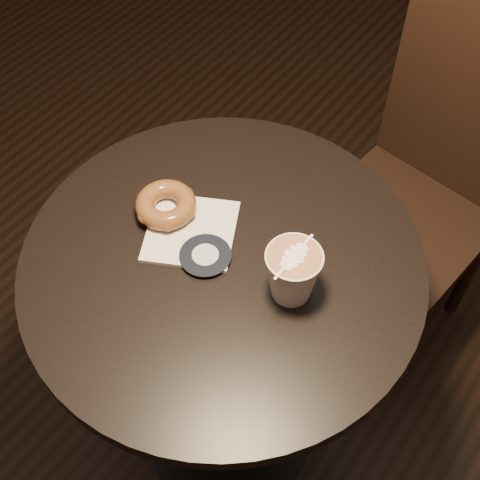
# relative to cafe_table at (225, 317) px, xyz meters

# --- Properties ---
(cafe_table) EXTENTS (0.70, 0.70, 0.75)m
(cafe_table) POSITION_rel_cafe_table_xyz_m (0.00, 0.00, 0.00)
(cafe_table) COLOR black
(cafe_table) RESTS_ON ground
(chair) EXTENTS (0.41, 0.41, 0.95)m
(chair) POSITION_rel_cafe_table_xyz_m (0.14, 0.61, -0.02)
(chair) COLOR black
(chair) RESTS_ON ground
(pastry_bag) EXTENTS (0.21, 0.21, 0.01)m
(pastry_bag) POSITION_rel_cafe_table_xyz_m (-0.08, 0.01, 0.20)
(pastry_bag) COLOR white
(pastry_bag) RESTS_ON cafe_table
(doughnut) EXTENTS (0.11, 0.11, 0.04)m
(doughnut) POSITION_rel_cafe_table_xyz_m (-0.14, 0.02, 0.23)
(doughnut) COLOR brown
(doughnut) RESTS_ON pastry_bag
(latte_cup) EXTENTS (0.09, 0.09, 0.10)m
(latte_cup) POSITION_rel_cafe_table_xyz_m (0.13, 0.02, 0.25)
(latte_cup) COLOR white
(latte_cup) RESTS_ON cafe_table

